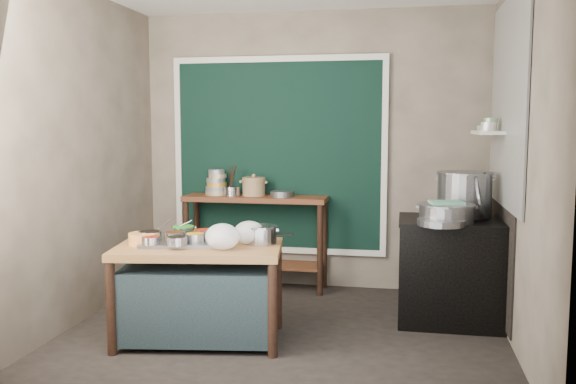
% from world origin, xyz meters
% --- Properties ---
extents(floor, '(3.50, 3.00, 0.02)m').
position_xyz_m(floor, '(0.00, 0.00, -0.01)').
color(floor, black).
rests_on(floor, ground).
extents(back_wall, '(3.50, 0.02, 2.80)m').
position_xyz_m(back_wall, '(0.00, 1.51, 1.40)').
color(back_wall, gray).
rests_on(back_wall, floor).
extents(left_wall, '(0.02, 3.00, 2.80)m').
position_xyz_m(left_wall, '(-1.76, 0.00, 1.40)').
color(left_wall, gray).
rests_on(left_wall, floor).
extents(right_wall, '(0.02, 3.00, 2.80)m').
position_xyz_m(right_wall, '(1.76, 0.00, 1.40)').
color(right_wall, gray).
rests_on(right_wall, floor).
extents(curtain_panel, '(2.10, 0.02, 1.90)m').
position_xyz_m(curtain_panel, '(-0.35, 1.47, 1.35)').
color(curtain_panel, black).
rests_on(curtain_panel, back_wall).
extents(curtain_frame, '(2.22, 0.03, 2.02)m').
position_xyz_m(curtain_frame, '(-0.35, 1.46, 1.35)').
color(curtain_frame, beige).
rests_on(curtain_frame, back_wall).
extents(tile_panel, '(0.02, 1.70, 1.70)m').
position_xyz_m(tile_panel, '(1.74, 0.55, 1.85)').
color(tile_panel, '#B2B2AA').
rests_on(tile_panel, right_wall).
extents(soot_patch, '(0.01, 1.30, 1.30)m').
position_xyz_m(soot_patch, '(1.74, 0.65, 0.70)').
color(soot_patch, black).
rests_on(soot_patch, right_wall).
extents(wall_shelf, '(0.22, 0.70, 0.03)m').
position_xyz_m(wall_shelf, '(1.63, 0.85, 1.60)').
color(wall_shelf, beige).
rests_on(wall_shelf, right_wall).
extents(prep_table, '(1.34, 0.90, 0.75)m').
position_xyz_m(prep_table, '(-0.61, -0.30, 0.38)').
color(prep_table, brown).
rests_on(prep_table, floor).
extents(back_counter, '(1.45, 0.40, 0.95)m').
position_xyz_m(back_counter, '(-0.55, 1.28, 0.47)').
color(back_counter, '#5D301A').
rests_on(back_counter, floor).
extents(stove_block, '(0.90, 0.68, 0.85)m').
position_xyz_m(stove_block, '(1.35, 0.55, 0.42)').
color(stove_block, black).
rests_on(stove_block, floor).
extents(stove_top, '(0.92, 0.69, 0.03)m').
position_xyz_m(stove_top, '(1.35, 0.55, 0.86)').
color(stove_top, black).
rests_on(stove_top, stove_block).
extents(condiment_tray, '(0.70, 0.56, 0.03)m').
position_xyz_m(condiment_tray, '(-0.75, -0.25, 0.76)').
color(condiment_tray, gray).
rests_on(condiment_tray, prep_table).
extents(condiment_bowls, '(0.67, 0.55, 0.08)m').
position_xyz_m(condiment_bowls, '(-0.77, -0.26, 0.81)').
color(condiment_bowls, gray).
rests_on(condiment_bowls, condiment_tray).
extents(yellow_basin, '(0.29, 0.29, 0.09)m').
position_xyz_m(yellow_basin, '(-1.03, -0.35, 0.80)').
color(yellow_basin, '#DF8F44').
rests_on(yellow_basin, prep_table).
extents(saucepan, '(0.29, 0.29, 0.14)m').
position_xyz_m(saucepan, '(-0.15, -0.15, 0.82)').
color(saucepan, gray).
rests_on(saucepan, prep_table).
extents(plastic_bag_a, '(0.31, 0.28, 0.19)m').
position_xyz_m(plastic_bag_a, '(-0.38, -0.41, 0.85)').
color(plastic_bag_a, white).
rests_on(plastic_bag_a, prep_table).
extents(plastic_bag_b, '(0.27, 0.24, 0.18)m').
position_xyz_m(plastic_bag_b, '(-0.24, -0.18, 0.84)').
color(plastic_bag_b, white).
rests_on(plastic_bag_b, prep_table).
extents(bowl_stack, '(0.23, 0.23, 0.26)m').
position_xyz_m(bowl_stack, '(-0.96, 1.31, 1.06)').
color(bowl_stack, tan).
rests_on(bowl_stack, back_counter).
extents(utensil_cup, '(0.21, 0.21, 0.10)m').
position_xyz_m(utensil_cup, '(-0.78, 1.23, 1.00)').
color(utensil_cup, gray).
rests_on(utensil_cup, back_counter).
extents(ceramic_crock, '(0.27, 0.27, 0.17)m').
position_xyz_m(ceramic_crock, '(-0.57, 1.30, 1.03)').
color(ceramic_crock, olive).
rests_on(ceramic_crock, back_counter).
extents(wide_bowl, '(0.27, 0.27, 0.06)m').
position_xyz_m(wide_bowl, '(-0.27, 1.26, 0.98)').
color(wide_bowl, gray).
rests_on(wide_bowl, back_counter).
extents(stock_pot, '(0.59, 0.59, 0.38)m').
position_xyz_m(stock_pot, '(1.44, 0.74, 1.07)').
color(stock_pot, gray).
rests_on(stock_pot, stove_top).
extents(pot_lid, '(0.18, 0.41, 0.39)m').
position_xyz_m(pot_lid, '(1.56, 0.60, 1.07)').
color(pot_lid, gray).
rests_on(pot_lid, stove_top).
extents(steamer, '(0.52, 0.52, 0.15)m').
position_xyz_m(steamer, '(1.27, 0.37, 0.96)').
color(steamer, gray).
rests_on(steamer, stove_top).
extents(green_cloth, '(0.29, 0.24, 0.02)m').
position_xyz_m(green_cloth, '(1.27, 0.37, 1.04)').
color(green_cloth, '#5A9F8B').
rests_on(green_cloth, steamer).
extents(shallow_pan, '(0.45, 0.45, 0.05)m').
position_xyz_m(shallow_pan, '(1.22, 0.20, 0.90)').
color(shallow_pan, gray).
rests_on(shallow_pan, stove_top).
extents(shelf_bowl_stack, '(0.14, 0.14, 0.11)m').
position_xyz_m(shelf_bowl_stack, '(1.63, 0.77, 1.67)').
color(shelf_bowl_stack, silver).
rests_on(shelf_bowl_stack, wall_shelf).
extents(shelf_bowl_green, '(0.15, 0.15, 0.05)m').
position_xyz_m(shelf_bowl_green, '(1.63, 1.11, 1.64)').
color(shelf_bowl_green, gray).
rests_on(shelf_bowl_green, wall_shelf).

